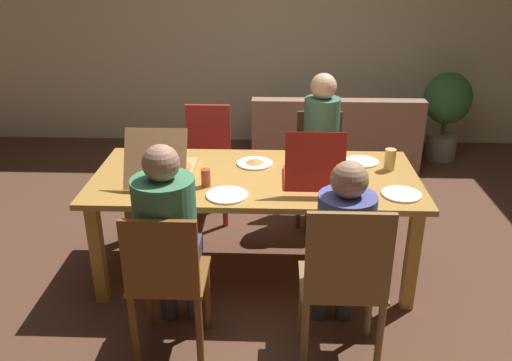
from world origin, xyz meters
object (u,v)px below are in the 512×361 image
plate_3 (227,195)px  drinking_glass_0 (206,178)px  dining_table (255,187)px  drinking_glass_2 (390,160)px  pizza_box_1 (164,167)px  couch (333,137)px  person_0 (321,140)px  chair_2 (166,279)px  pizza_box_0 (312,174)px  person_2 (168,231)px  chair_0 (319,159)px  plate_2 (255,163)px  plate_0 (401,194)px  potted_plant (447,107)px  chair_3 (208,159)px  plate_1 (362,161)px  person_1 (343,241)px  drinking_glass_1 (158,181)px  chair_1 (344,280)px

plate_3 → drinking_glass_0: bearing=135.8°
dining_table → drinking_glass_2: bearing=8.5°
pizza_box_1 → couch: (1.35, 2.15, -0.52)m
person_0 → chair_2: (-0.93, -1.65, -0.21)m
pizza_box_0 → drinking_glass_2: size_ratio=2.99×
person_0 → person_2: size_ratio=1.00×
chair_0 → pizza_box_0: size_ratio=2.01×
pizza_box_1 → plate_2: pizza_box_1 is taller
drinking_glass_2 → plate_0: bearing=-90.1°
pizza_box_0 → potted_plant: bearing=56.6°
chair_0 → chair_3: (-0.93, 0.01, -0.01)m
plate_1 → dining_table: bearing=-160.5°
drinking_glass_2 → couch: (-0.16, 2.02, -0.54)m
chair_0 → chair_2: 2.02m
couch → potted_plant: potted_plant is taller
person_0 → plate_0: size_ratio=5.08×
pizza_box_1 → plate_1: bearing=10.9°
chair_3 → plate_3: (0.28, -1.23, 0.25)m
pizza_box_1 → drinking_glass_0: size_ratio=4.96×
plate_0 → potted_plant: bearing=68.0°
person_1 → plate_0: size_ratio=4.81×
person_0 → chair_2: 1.91m
drinking_glass_1 → couch: (1.33, 2.44, -0.54)m
chair_0 → couch: 1.30m
chair_1 → drinking_glass_0: size_ratio=8.67×
chair_1 → pizza_box_0: size_ratio=2.25×
person_1 → plate_3: size_ratio=4.55×
chair_1 → potted_plant: size_ratio=1.05×
person_2 → plate_1: (1.18, 1.02, 0.01)m
drinking_glass_2 → person_1: bearing=-114.6°
person_1 → drinking_glass_0: 0.99m
dining_table → drinking_glass_2: drinking_glass_2 is taller
chair_1 → plate_1: bearing=78.3°
chair_2 → person_2: person_2 is taller
drinking_glass_1 → chair_0: bearing=47.6°
drinking_glass_2 → person_0: bearing=123.3°
pizza_box_0 → drinking_glass_0: bearing=-172.4°
plate_0 → chair_2: bearing=-155.2°
pizza_box_1 → person_0: bearing=34.5°
person_2 → couch: person_2 is taller
drinking_glass_1 → person_1: bearing=-23.8°
chair_0 → plate_2: 0.90m
dining_table → couch: size_ratio=1.26×
person_0 → plate_0: 1.11m
plate_2 → couch: 2.15m
chair_2 → plate_0: bearing=24.8°
chair_2 → plate_0: 1.50m
plate_1 → chair_3: bearing=151.2°
chair_0 → drinking_glass_0: bearing=-126.5°
person_2 → chair_0: bearing=60.7°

